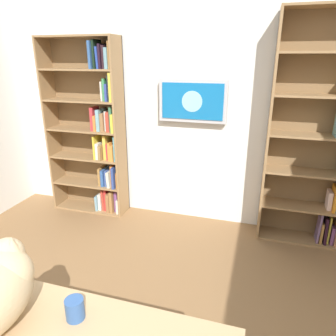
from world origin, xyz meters
TOP-DOWN VIEW (x-y plane):
  - wall_back at (0.00, -2.23)m, footprint 4.52×0.06m
  - bookshelf_left at (-1.33, -2.06)m, footprint 0.90×0.28m
  - bookshelf_right at (1.11, -2.06)m, footprint 0.90×0.28m
  - wall_mounted_tv at (-0.01, -2.15)m, footprint 0.71×0.07m
  - coffee_mug at (-0.03, 0.17)m, footprint 0.08×0.08m

SIDE VIEW (x-z plane):
  - coffee_mug at x=-0.03m, z-range 0.73..0.83m
  - bookshelf_right at x=1.11m, z-range -0.04..1.96m
  - bookshelf_left at x=-1.33m, z-range -0.02..2.17m
  - wall_back at x=0.00m, z-range 0.00..2.70m
  - wall_mounted_tv at x=-0.01m, z-range 1.14..1.58m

